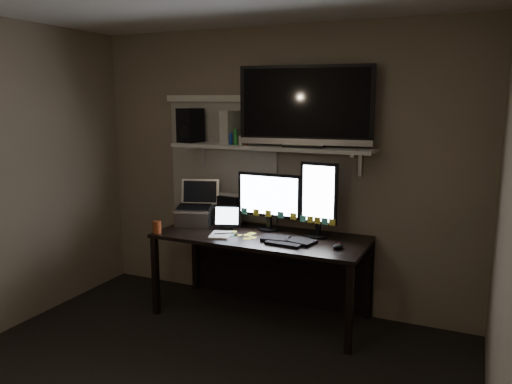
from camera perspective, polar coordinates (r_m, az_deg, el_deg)
The scene contains 19 objects.
back_wall at distance 4.50m, azimuth 2.48°, elevation 2.60°, with size 3.60×3.60×0.00m, color #716651.
right_wall at distance 2.43m, azimuth 27.07°, elevation -5.50°, with size 3.60×3.60×0.00m, color #716651.
window_blinds at distance 4.71m, azimuth -3.82°, elevation 3.55°, with size 1.10×0.02×1.10m, color #B3B0A1.
desk at distance 4.42m, azimuth 1.19°, elevation -6.79°, with size 1.80×0.75×0.73m.
wall_shelf at distance 4.31m, azimuth 1.64°, elevation 5.14°, with size 1.80×0.35×0.03m, color beige.
monitor_landscape at distance 4.38m, azimuth 1.52°, elevation -1.06°, with size 0.59×0.06×0.52m, color black.
monitor_portrait at distance 4.17m, azimuth 7.18°, elevation -0.88°, with size 0.32×0.06×0.64m, color black.
keyboard at distance 4.08m, azimuth 3.70°, elevation -5.51°, with size 0.45×0.18×0.03m, color black.
mouse at distance 3.94m, azimuth 9.33°, elevation -6.14°, with size 0.07×0.11×0.04m, color black.
notepad at distance 4.27m, azimuth -4.08°, elevation -4.90°, with size 0.17×0.23×0.01m, color silver.
tablet at distance 4.46m, azimuth -3.24°, elevation -2.87°, with size 0.24×0.10×0.21m, color black.
file_sorter at distance 4.65m, azimuth -3.06°, elevation -1.92°, with size 0.22×0.10×0.28m, color black.
laptop at distance 4.61m, azimuth -7.13°, elevation -1.30°, with size 0.36×0.29×0.40m, color #AAAAAF.
cup at distance 4.41m, azimuth -11.24°, elevation -3.95°, with size 0.07×0.07×0.11m, color #933C1A.
sticky_notes at distance 4.27m, azimuth -1.60°, elevation -4.93°, with size 0.27×0.20×0.00m, color yellow, non-canonical shape.
tv at distance 4.18m, azimuth 5.68°, elevation 9.71°, with size 1.11×0.20×0.67m, color black.
game_console at distance 4.48m, azimuth -2.92°, elevation 7.39°, with size 0.08×0.24×0.29m, color silver.
speaker at distance 4.67m, azimuth -7.50°, elevation 7.56°, with size 0.17×0.21×0.31m, color black.
bottles at distance 4.38m, azimuth -2.35°, elevation 6.33°, with size 0.22×0.05×0.14m, color #A50F0C, non-canonical shape.
Camera 1 is at (1.65, -2.34, 1.87)m, focal length 35.00 mm.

